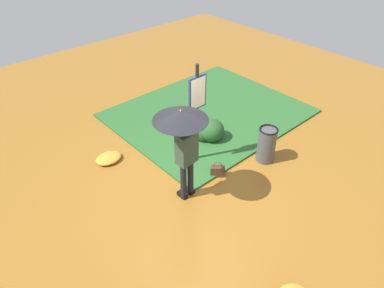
{
  "coord_description": "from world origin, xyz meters",
  "views": [
    {
      "loc": [
        3.37,
        3.82,
        4.95
      ],
      "look_at": [
        -0.39,
        -0.36,
        0.85
      ],
      "focal_mm": 32.69,
      "sensor_mm": 36.0,
      "label": 1
    }
  ],
  "objects_px": {
    "person_with_umbrella": "(183,133)",
    "info_sign_post": "(197,104)",
    "trash_bin": "(267,145)",
    "handbag": "(218,171)"
  },
  "relations": [
    {
      "from": "person_with_umbrella",
      "to": "info_sign_post",
      "type": "bearing_deg",
      "value": -144.0
    },
    {
      "from": "person_with_umbrella",
      "to": "info_sign_post",
      "type": "relative_size",
      "value": 0.89
    },
    {
      "from": "person_with_umbrella",
      "to": "info_sign_post",
      "type": "distance_m",
      "value": 1.23
    },
    {
      "from": "person_with_umbrella",
      "to": "info_sign_post",
      "type": "height_order",
      "value": "info_sign_post"
    },
    {
      "from": "info_sign_post",
      "to": "person_with_umbrella",
      "type": "bearing_deg",
      "value": 36.0
    },
    {
      "from": "person_with_umbrella",
      "to": "handbag",
      "type": "relative_size",
      "value": 5.53
    },
    {
      "from": "trash_bin",
      "to": "person_with_umbrella",
      "type": "bearing_deg",
      "value": -7.97
    },
    {
      "from": "person_with_umbrella",
      "to": "trash_bin",
      "type": "distance_m",
      "value": 2.44
    },
    {
      "from": "trash_bin",
      "to": "handbag",
      "type": "bearing_deg",
      "value": -15.52
    },
    {
      "from": "info_sign_post",
      "to": "handbag",
      "type": "xyz_separation_m",
      "value": [
        0.04,
        0.69,
        -1.32
      ]
    }
  ]
}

